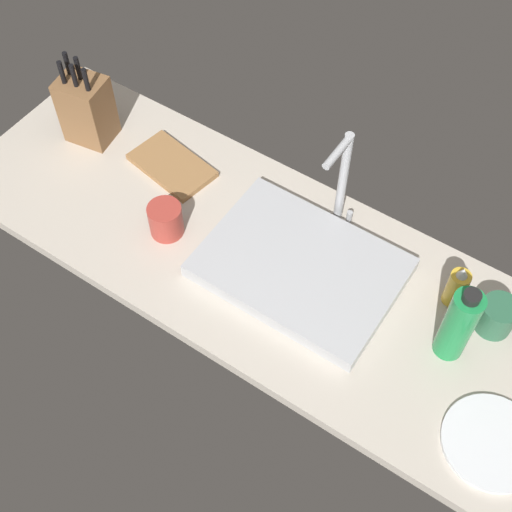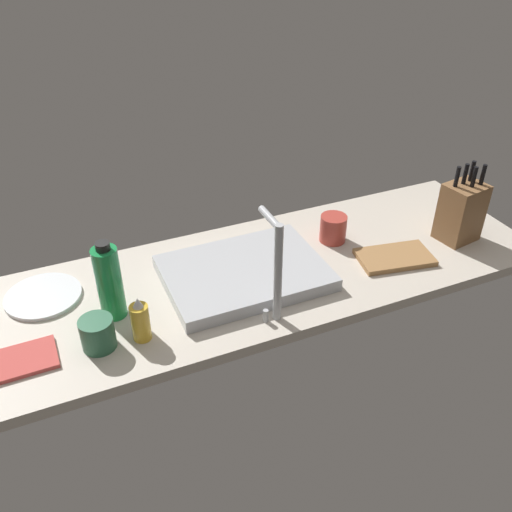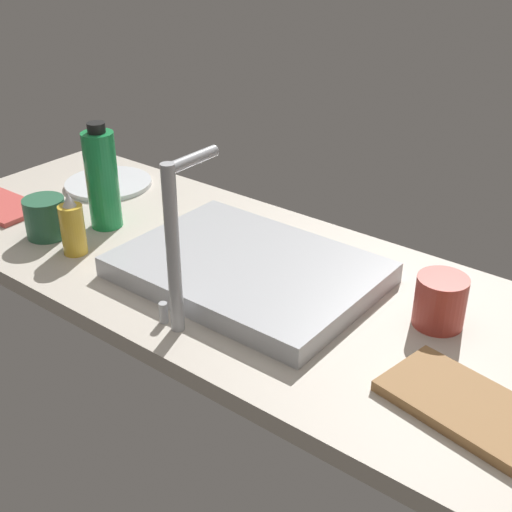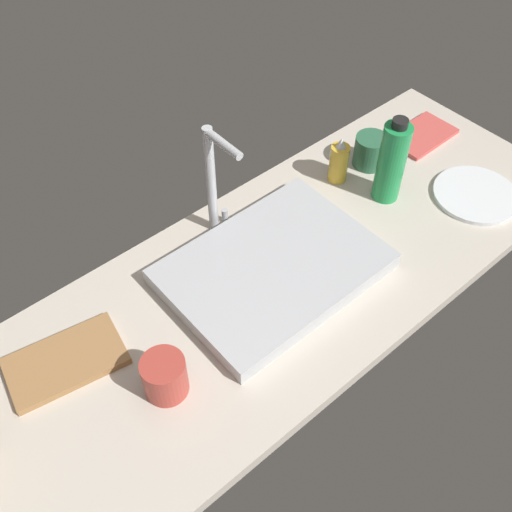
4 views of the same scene
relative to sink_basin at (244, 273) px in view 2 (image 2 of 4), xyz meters
The scene contains 11 objects.
countertop_slab 8.01cm from the sink_basin, 168.51° to the right, with size 186.47×60.95×3.50cm, color beige.
sink_basin is the anchor object (origin of this frame).
faucet 25.67cm from the sink_basin, 92.85° to the left, with size 5.50×12.42×31.21cm.
knife_block 78.19cm from the sink_basin, behind, with size 14.61×12.83×27.64cm.
cutting_board 50.77cm from the sink_basin, 168.43° to the left, with size 24.27×14.10×1.80cm, color #9E7042.
soap_bottle 39.03cm from the sink_basin, 21.31° to the left, with size 5.16×5.16×13.76cm.
water_bottle 42.20cm from the sink_basin, ahead, with size 7.26×7.26×24.59cm.
dinner_plate 61.31cm from the sink_basin, 14.39° to the right, with size 22.63×22.63×1.20cm, color white.
dish_towel 69.49cm from the sink_basin, ahead, with size 20.21×12.44×1.20cm, color #CC4C47.
coffee_mug 49.32cm from the sink_basin, 15.06° to the left, with size 9.17×9.17×9.02cm, color #2D6647.
ceramic_cup 37.88cm from the sink_basin, 166.91° to the right, with size 9.14×9.14×9.52cm, color #B23D33.
Camera 2 is at (59.64, 131.50, 107.42)cm, focal length 38.72 mm.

